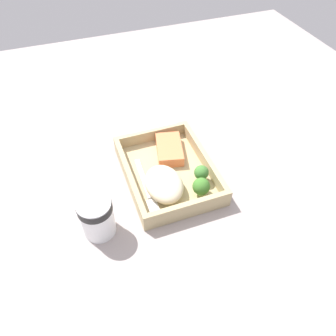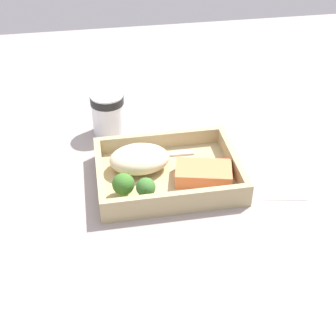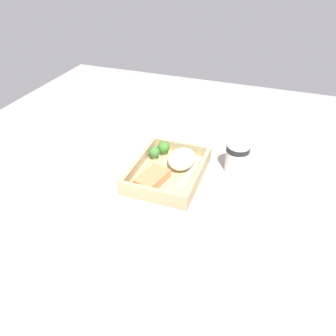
# 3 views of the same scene
# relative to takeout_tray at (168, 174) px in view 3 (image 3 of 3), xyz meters

# --- Properties ---
(ground_plane) EXTENTS (1.60, 1.60, 0.02)m
(ground_plane) POSITION_rel_takeout_tray_xyz_m (0.00, 0.00, -0.02)
(ground_plane) COLOR gray
(takeout_tray) EXTENTS (0.26, 0.20, 0.01)m
(takeout_tray) POSITION_rel_takeout_tray_xyz_m (0.00, 0.00, 0.00)
(takeout_tray) COLOR tan
(takeout_tray) RESTS_ON ground_plane
(tray_rim) EXTENTS (0.26, 0.20, 0.03)m
(tray_rim) POSITION_rel_takeout_tray_xyz_m (0.00, 0.00, 0.02)
(tray_rim) COLOR tan
(tray_rim) RESTS_ON takeout_tray
(salmon_fillet) EXTENTS (0.11, 0.08, 0.03)m
(salmon_fillet) POSITION_rel_takeout_tray_xyz_m (-0.06, 0.03, 0.02)
(salmon_fillet) COLOR #F17C4B
(salmon_fillet) RESTS_ON takeout_tray
(mashed_potatoes) EXTENTS (0.11, 0.08, 0.04)m
(mashed_potatoes) POSITION_rel_takeout_tray_xyz_m (0.05, -0.03, 0.03)
(mashed_potatoes) COLOR beige
(mashed_potatoes) RESTS_ON takeout_tray
(broccoli_floret_1) EXTENTS (0.04, 0.04, 0.05)m
(broccoli_floret_1) POSITION_rel_takeout_tray_xyz_m (0.09, 0.05, 0.03)
(broccoli_floret_1) COLOR #7EAB59
(broccoli_floret_1) RESTS_ON takeout_tray
(broccoli_floret_2) EXTENTS (0.03, 0.03, 0.04)m
(broccoli_floret_2) POSITION_rel_takeout_tray_xyz_m (0.05, 0.06, 0.03)
(broccoli_floret_2) COLOR #80A660
(broccoli_floret_2) RESTS_ON takeout_tray
(fork) EXTENTS (0.16, 0.02, 0.00)m
(fork) POSITION_rel_takeout_tray_xyz_m (0.03, -0.06, 0.01)
(fork) COLOR silver
(fork) RESTS_ON takeout_tray
(paper_cup) EXTENTS (0.07, 0.07, 0.09)m
(paper_cup) POSITION_rel_takeout_tray_xyz_m (0.10, -0.18, 0.04)
(paper_cup) COLOR white
(paper_cup) RESTS_ON ground_plane
(receipt_slip) EXTENTS (0.11, 0.16, 0.00)m
(receipt_slip) POSITION_rel_takeout_tray_xyz_m (-0.21, 0.02, -0.00)
(receipt_slip) COLOR white
(receipt_slip) RESTS_ON ground_plane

